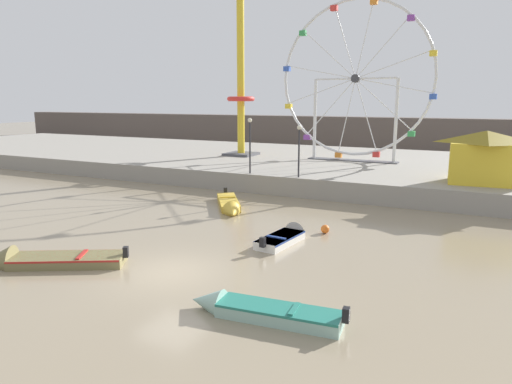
{
  "coord_description": "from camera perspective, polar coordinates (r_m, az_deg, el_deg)",
  "views": [
    {
      "loc": [
        10.64,
        -13.83,
        6.62
      ],
      "look_at": [
        -0.96,
        9.37,
        1.47
      ],
      "focal_mm": 32.35,
      "sensor_mm": 36.0,
      "label": 1
    }
  ],
  "objects": [
    {
      "name": "drop_tower_yellow_tower",
      "position": [
        45.03,
        -1.89,
        12.33
      ],
      "size": [
        2.8,
        2.8,
        15.06
      ],
      "color": "gold",
      "rests_on": "quay_promenade"
    },
    {
      "name": "motorboat_olive_wood",
      "position": [
        20.96,
        -25.18,
        -7.64
      ],
      "size": [
        5.63,
        3.97,
        1.31
      ],
      "rotation": [
        0.0,
        0.0,
        3.65
      ],
      "color": "olive",
      "rests_on": "ground_plane"
    },
    {
      "name": "quay_promenade",
      "position": [
        42.6,
        11.86,
        2.98
      ],
      "size": [
        110.0,
        23.14,
        1.37
      ],
      "primitive_type": "cube",
      "color": "gray",
      "rests_on": "ground_plane"
    },
    {
      "name": "motorboat_mustard_yellow",
      "position": [
        28.65,
        -3.28,
        -1.67
      ],
      "size": [
        4.06,
        5.14,
        1.09
      ],
      "rotation": [
        0.0,
        0.0,
        5.32
      ],
      "color": "gold",
      "rests_on": "ground_plane"
    },
    {
      "name": "ground_plane",
      "position": [
        18.67,
        -10.43,
        -9.73
      ],
      "size": [
        240.0,
        240.0,
        0.0
      ],
      "primitive_type": "plane",
      "color": "gray"
    },
    {
      "name": "motorboat_white_red_stripe",
      "position": [
        22.31,
        3.87,
        -5.47
      ],
      "size": [
        1.54,
        3.95,
        1.1
      ],
      "rotation": [
        0.0,
        0.0,
        1.46
      ],
      "color": "silver",
      "rests_on": "ground_plane"
    },
    {
      "name": "promenade_lamp_near",
      "position": [
        33.65,
        -0.76,
        6.75
      ],
      "size": [
        0.32,
        0.32,
        4.03
      ],
      "color": "#2D2D33",
      "rests_on": "quay_promenade"
    },
    {
      "name": "carnival_booth_yellow_awning",
      "position": [
        32.85,
        26.45,
        3.97
      ],
      "size": [
        4.78,
        3.37,
        3.4
      ],
      "rotation": [
        0.0,
        0.0,
        0.08
      ],
      "color": "yellow",
      "rests_on": "quay_promenade"
    },
    {
      "name": "mooring_buoy_orange",
      "position": [
        23.7,
        8.54,
        -4.56
      ],
      "size": [
        0.44,
        0.44,
        0.44
      ],
      "primitive_type": "sphere",
      "color": "orange",
      "rests_on": "ground_plane"
    },
    {
      "name": "promenade_lamp_far",
      "position": [
        32.0,
        5.35,
        6.05
      ],
      "size": [
        0.32,
        0.32,
        3.61
      ],
      "color": "#2D2D33",
      "rests_on": "quay_promenade"
    },
    {
      "name": "motorboat_seafoam",
      "position": [
        14.78,
        -0.09,
        -14.32
      ],
      "size": [
        5.15,
        1.47,
        1.04
      ],
      "rotation": [
        0.0,
        0.0,
        3.24
      ],
      "color": "#93BCAD",
      "rests_on": "ground_plane"
    },
    {
      "name": "ferris_wheel_white_frame",
      "position": [
        41.64,
        12.19,
        13.27
      ],
      "size": [
        13.35,
        1.2,
        13.76
      ],
      "color": "silver",
      "rests_on": "quay_promenade"
    },
    {
      "name": "distant_town_skyline",
      "position": [
        65.53,
        17.29,
        6.86
      ],
      "size": [
        140.0,
        3.0,
        4.4
      ],
      "primitive_type": "cube",
      "color": "#564C47",
      "rests_on": "ground_plane"
    }
  ]
}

